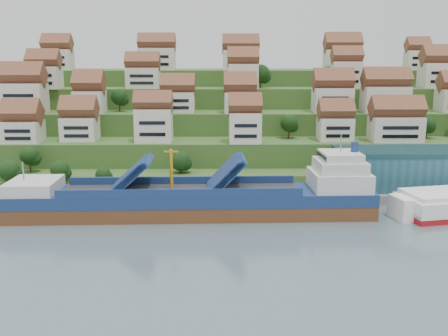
{
  "coord_description": "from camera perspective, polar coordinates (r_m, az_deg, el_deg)",
  "views": [
    {
      "loc": [
        -9.03,
        -108.41,
        33.89
      ],
      "look_at": [
        -7.36,
        14.0,
        8.0
      ],
      "focal_mm": 40.0,
      "sensor_mm": 36.0,
      "label": 1
    }
  ],
  "objects": [
    {
      "name": "cargo_ship",
      "position": [
        112.85,
        -2.65,
        -3.73
      ],
      "size": [
        82.14,
        14.66,
        18.21
      ],
      "rotation": [
        0.0,
        0.0,
        0.02
      ],
      "color": "brown",
      "rests_on": "ground"
    },
    {
      "name": "hillside_village",
      "position": [
        169.42,
        2.91,
        8.66
      ],
      "size": [
        155.77,
        63.01,
        28.31
      ],
      "color": "silver",
      "rests_on": "ground"
    },
    {
      "name": "ground",
      "position": [
        113.94,
        3.82,
        -5.39
      ],
      "size": [
        300.0,
        300.0,
        0.0
      ],
      "primitive_type": "plane",
      "color": "slate",
      "rests_on": "ground"
    },
    {
      "name": "pebble_beach",
      "position": [
        134.21,
        -22.19,
        -3.37
      ],
      "size": [
        45.0,
        20.0,
        1.0
      ],
      "primitive_type": "cube",
      "color": "gray",
      "rests_on": "ground"
    },
    {
      "name": "flagpole",
      "position": [
        124.44,
        11.84,
        -0.85
      ],
      "size": [
        1.28,
        0.16,
        8.0
      ],
      "color": "gray",
      "rests_on": "quay"
    },
    {
      "name": "hillside_trees",
      "position": [
        156.41,
        -2.1,
        6.0
      ],
      "size": [
        134.43,
        62.3,
        30.2
      ],
      "color": "#173812",
      "rests_on": "ground"
    },
    {
      "name": "quay",
      "position": [
        130.95,
        12.07,
        -2.83
      ],
      "size": [
        180.0,
        14.0,
        2.2
      ],
      "primitive_type": "cube",
      "color": "gray",
      "rests_on": "ground"
    },
    {
      "name": "hillside",
      "position": [
        213.42,
        1.66,
        5.69
      ],
      "size": [
        260.0,
        128.0,
        31.0
      ],
      "color": "#2D4C1E",
      "rests_on": "ground"
    },
    {
      "name": "beach_huts",
      "position": [
        133.44,
        -23.24,
        -2.83
      ],
      "size": [
        14.4,
        3.7,
        2.2
      ],
      "color": "white",
      "rests_on": "pebble_beach"
    }
  ]
}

